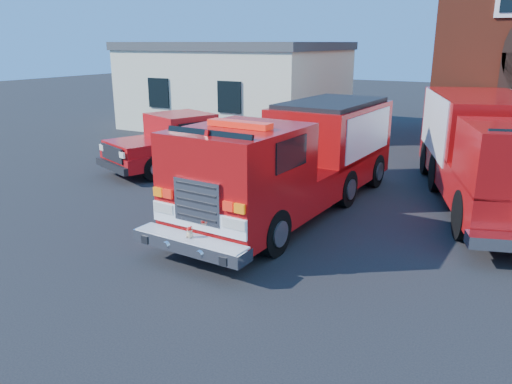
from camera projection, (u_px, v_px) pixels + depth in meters
The scene contains 5 objects.
ground at pixel (280, 231), 11.89m from camera, with size 100.00×100.00×0.00m, color black.
side_building at pixel (238, 84), 26.33m from camera, with size 10.20×8.20×4.35m.
fire_engine at pixel (297, 158), 13.10m from camera, with size 2.94×8.98×2.73m.
pickup_truck at pixel (188, 142), 17.83m from camera, with size 4.14×6.32×1.95m.
secondary_truck at pixel (490, 148), 13.61m from camera, with size 5.32×9.20×2.85m.
Camera 1 is at (4.89, -10.00, 4.33)m, focal length 35.00 mm.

